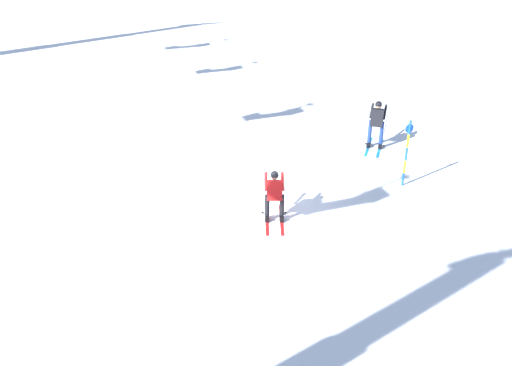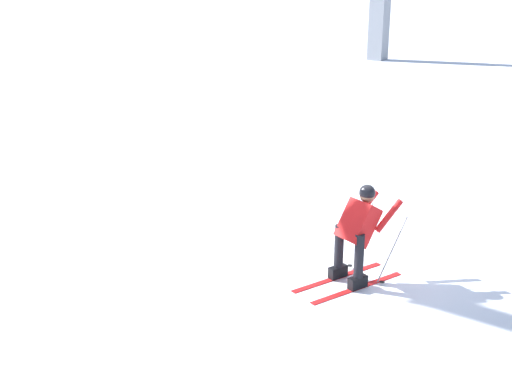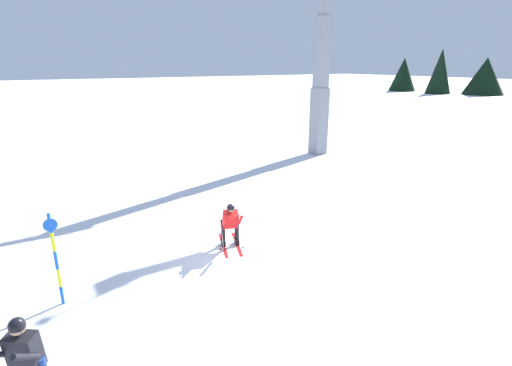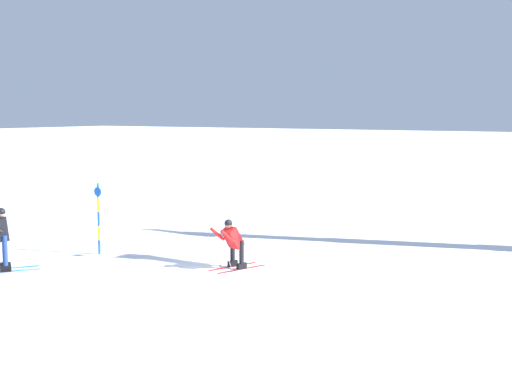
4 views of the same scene
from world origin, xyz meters
name	(u,v)px [view 2 (image 2 of 4)]	position (x,y,z in m)	size (l,w,h in m)	color
ground_plane	(351,257)	(0.00, 0.00, 0.00)	(260.00, 260.00, 0.00)	white
skier_carving_main	(358,229)	(-0.66, -0.43, 0.77)	(1.67, 1.07, 1.49)	red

